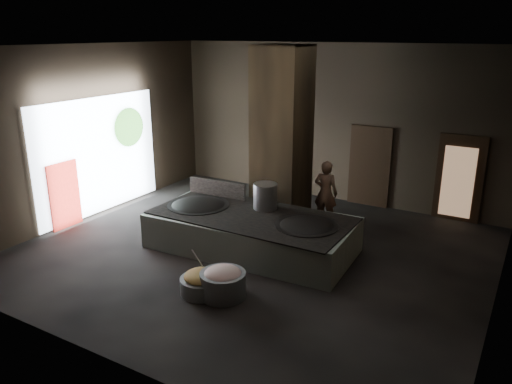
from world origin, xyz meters
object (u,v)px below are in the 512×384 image
Objects in this scene: cook at (326,193)px; veg_basin at (202,285)px; hearth_platform at (251,233)px; meat_basin at (223,284)px; wok_left at (198,208)px; wok_right at (307,229)px; stock_pot at (265,196)px.

cook is 2.01× the size of veg_basin.
meat_basin is (0.64, -2.12, -0.16)m from hearth_platform.
meat_basin is at bearing -44.78° from wok_left.
wok_right is at bearing 63.67° from veg_basin.
stock_pot is at bearing 81.91° from hearth_platform.
stock_pot reaches higher than wok_left.
cook reaches higher than veg_basin.
wok_left is 1.66m from stock_pot.
meat_basin is (-0.20, -4.43, -0.60)m from cook.
veg_basin is at bearing -166.00° from meat_basin.
meat_basin is (2.09, -2.07, -0.51)m from wok_left.
veg_basin is at bearing 77.91° from cook.
wok_left reaches higher than hearth_platform.
hearth_platform is 2.22m from meat_basin.
hearth_platform reaches higher than veg_basin.
stock_pot is at bearing 158.96° from wok_right.
cook is 4.63m from veg_basin.
veg_basin is (-1.13, -2.28, -0.60)m from wok_right.
meat_basin is at bearing 14.00° from veg_basin.
cook is 4.48m from meat_basin.
meat_basin is (0.59, -2.67, -0.89)m from stock_pot.
hearth_platform is 7.67× the size of stock_pot.
stock_pot is (-1.30, 0.50, 0.38)m from wok_right.
wok_left is at bearing 41.54° from cook.
cook is (-0.51, 2.26, 0.09)m from wok_right.
wok_left is at bearing -158.20° from stock_pot.
cook is at bearing 87.43° from meat_basin.
wok_right is 2.34m from meat_basin.
wok_left is 2.80m from wok_right.
wok_left reaches higher than wok_right.
wok_left is at bearing -177.95° from wok_right.
wok_right is 1.61× the size of veg_basin.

